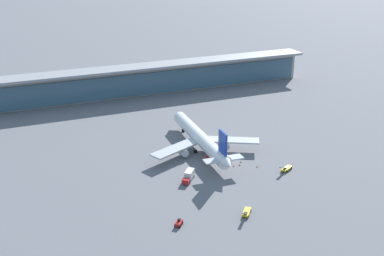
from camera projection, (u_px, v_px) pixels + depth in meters
name	position (u px, v px, depth m)	size (l,w,h in m)	color
ground_plane	(211.00, 163.00, 169.62)	(1200.00, 1200.00, 0.00)	slate
airliner_on_stand	(201.00, 139.00, 178.29)	(42.85, 55.70, 14.84)	white
service_truck_near_nose_yellow	(247.00, 212.00, 137.68)	(5.38, 6.10, 2.70)	yellow
service_truck_under_wing_yellow	(286.00, 168.00, 163.88)	(6.68, 4.27, 2.70)	yellow
service_truck_mid_apron_red	(179.00, 223.00, 132.33)	(3.16, 3.28, 2.05)	#B21E1E
service_truck_by_tail_red	(189.00, 175.00, 157.17)	(6.36, 7.13, 3.10)	#B21E1E
service_truck_on_taxiway_red	(208.00, 160.00, 170.09)	(4.27, 6.68, 2.70)	#B21E1E
terminal_building	(139.00, 79.00, 241.91)	(183.60, 12.80, 15.20)	#9E998E
safety_cone_alpha	(234.00, 166.00, 167.04)	(0.62, 0.62, 0.70)	orange
safety_cone_bravo	(241.00, 162.00, 170.10)	(0.62, 0.62, 0.70)	orange
safety_cone_charlie	(240.00, 165.00, 167.70)	(0.62, 0.62, 0.70)	orange
safety_cone_delta	(257.00, 166.00, 166.48)	(0.62, 0.62, 0.70)	orange
safety_cone_echo	(189.00, 173.00, 161.56)	(0.62, 0.62, 0.70)	orange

